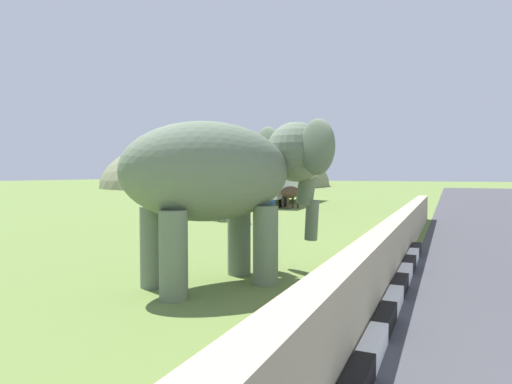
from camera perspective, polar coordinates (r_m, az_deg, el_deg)
The scene contains 8 objects.
barrier_parapet at distance 5.83m, azimuth 13.72°, elevation -11.81°, with size 28.00×0.36×1.00m, color tan.
elephant at distance 7.63m, azimuth -3.66°, elevation 2.33°, with size 3.95×3.55×2.93m.
person_handler at distance 8.58m, azimuth 1.29°, elevation -4.28°, with size 0.50×0.55×1.66m.
bus_white at distance 28.08m, azimuth 2.98°, elevation 2.75°, with size 9.22×3.18×3.50m.
cow_near at distance 17.17m, azimuth -2.75°, elevation -1.10°, with size 1.67×1.59×1.23m.
cow_mid at distance 18.13m, azimuth -5.06°, elevation -0.92°, with size 1.86×1.27×1.23m.
cow_far at distance 24.06m, azimuth 4.60°, elevation -0.09°, with size 1.92×1.05×1.23m.
hill_east at distance 66.60m, azimuth -4.37°, elevation 0.77°, with size 39.68×31.74×16.08m.
Camera 1 is at (-3.57, 3.28, 1.93)m, focal length 30.50 mm.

